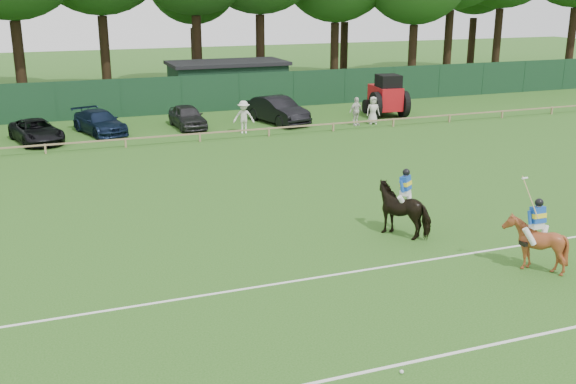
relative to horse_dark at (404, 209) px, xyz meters
name	(u,v)px	position (x,y,z in m)	size (l,w,h in m)	color
ground	(307,264)	(-4.06, -1.31, -0.88)	(160.00, 160.00, 0.00)	#1E4C14
horse_dark	(404,209)	(0.00, 0.00, 0.00)	(0.95, 2.09, 1.76)	black
horse_chestnut	(535,244)	(2.04, -4.03, -0.05)	(1.34, 1.51, 1.66)	brown
suv_black	(36,131)	(-11.40, 19.63, -0.26)	(2.06, 4.48, 1.24)	black
sedan_navy	(100,122)	(-7.95, 20.83, -0.22)	(1.86, 4.57, 1.32)	#111C35
hatch_grey	(187,116)	(-2.83, 20.75, -0.20)	(1.62, 4.02, 1.37)	#2B2A2D
estate_black	(277,110)	(2.74, 20.25, -0.07)	(1.72, 4.93, 1.63)	black
spectator_left	(244,117)	(-0.13, 18.01, 0.06)	(1.22, 0.70, 1.89)	beige
spectator_mid	(356,111)	(6.96, 17.82, -0.02)	(1.01, 0.42, 1.73)	silver
spectator_right	(373,110)	(8.15, 17.86, -0.03)	(0.83, 0.54, 1.70)	beige
rider_dark	(406,188)	(0.01, -0.01, 0.77)	(0.83, 0.68, 1.41)	silver
rider_chestnut	(537,220)	(2.04, -4.04, 0.70)	(0.94, 0.58, 2.05)	silver
polo_ball	(402,372)	(-4.44, -7.64, -0.84)	(0.09, 0.09, 0.09)	silver
pitch_lines	(359,314)	(-4.06, -4.81, -0.88)	(60.00, 5.10, 0.01)	silver
pitch_rail	(182,135)	(-4.06, 16.69, -0.44)	(62.10, 0.10, 0.50)	#997F5B
perimeter_fence	(152,96)	(-4.06, 25.69, 0.37)	(92.08, 0.08, 2.50)	#14351E
utility_shed	(228,82)	(1.94, 28.69, 0.65)	(8.40, 4.40, 3.04)	#14331E
tree_row	(161,96)	(-2.06, 33.69, -0.88)	(96.00, 12.00, 21.00)	#26561C
tractor	(386,96)	(10.22, 20.01, 0.41)	(2.54, 3.48, 2.73)	#B01017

